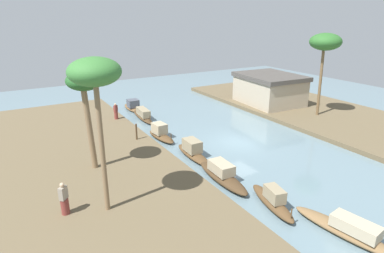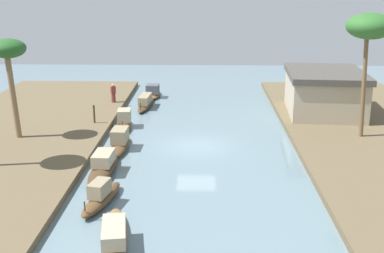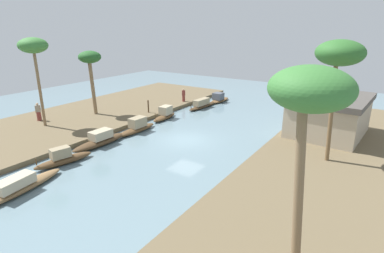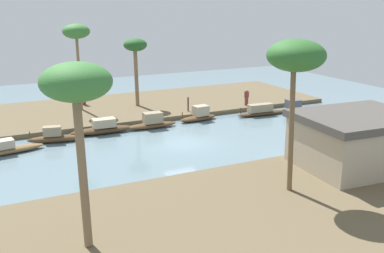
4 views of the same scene
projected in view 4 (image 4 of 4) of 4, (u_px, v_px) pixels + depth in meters
name	position (u px, v px, depth m)	size (l,w,h in m)	color
river_water	(184.00, 143.00, 32.15)	(60.57, 60.57, 0.00)	slate
riverbank_left	(132.00, 107.00, 42.42)	(36.71, 11.58, 0.38)	brown
riverbank_right	(285.00, 207.00, 21.76)	(36.71, 11.58, 0.38)	brown
sampan_downstream_large	(151.00, 123.00, 35.83)	(4.39, 1.11, 1.31)	brown
sampan_midstream	(199.00, 115.00, 38.12)	(3.63, 1.29, 1.30)	brown
sampan_foreground	(262.00, 111.00, 39.91)	(5.26, 1.26, 1.06)	#47331E
sampan_upstream_small	(103.00, 128.00, 34.39)	(4.98, 1.34, 1.19)	#47331E
sampan_near_left_bank	(295.00, 108.00, 41.17)	(3.67, 1.36, 1.18)	brown
sampan_with_red_awning	(2.00, 149.00, 29.65)	(5.31, 1.81, 1.02)	brown
sampan_with_tall_canopy	(55.00, 137.00, 32.26)	(4.04, 1.70, 1.21)	brown
person_on_near_bank	(83.00, 97.00, 42.33)	(0.57, 0.57, 1.72)	brown
person_by_mooring	(247.00, 98.00, 42.06)	(0.48, 0.48, 1.54)	brown
mooring_post	(188.00, 104.00, 39.77)	(0.14, 0.14, 1.29)	#4C3823
palm_tree_left_near	(135.00, 48.00, 40.77)	(2.17, 2.17, 6.31)	#7F6647
palm_tree_left_far	(76.00, 34.00, 38.73)	(2.39, 2.39, 7.69)	#7F6647
palm_tree_right_tall	(296.00, 58.00, 21.54)	(2.90, 2.90, 7.83)	brown
palm_tree_right_short	(76.00, 88.00, 16.38)	(2.70, 2.70, 7.45)	#7F6647
riverside_building	(357.00, 140.00, 26.25)	(7.32, 6.03, 3.22)	tan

